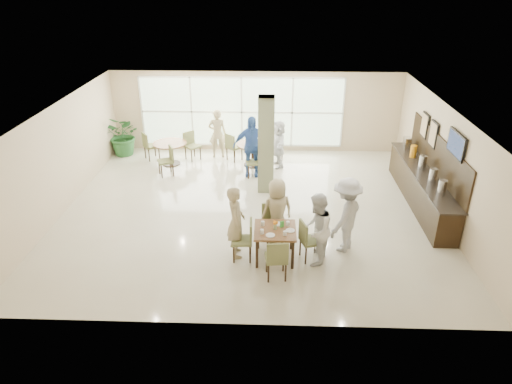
{
  "coord_description": "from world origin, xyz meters",
  "views": [
    {
      "loc": [
        0.55,
        -10.95,
        5.9
      ],
      "look_at": [
        0.2,
        -1.2,
        1.1
      ],
      "focal_mm": 32.0,
      "sensor_mm": 36.0,
      "label": 1
    }
  ],
  "objects_px": {
    "teen_far": "(277,211)",
    "adult_standing": "(217,134)",
    "teen_left": "(236,222)",
    "teen_standing": "(346,215)",
    "buffet_counter": "(422,185)",
    "adult_a": "(251,146)",
    "potted_plant": "(124,135)",
    "round_table_right": "(253,149)",
    "teen_right": "(316,230)",
    "adult_b": "(278,144)",
    "main_table": "(275,233)",
    "round_table_left": "(170,148)"
  },
  "relations": [
    {
      "from": "main_table",
      "to": "buffet_counter",
      "type": "relative_size",
      "value": 0.2
    },
    {
      "from": "main_table",
      "to": "teen_left",
      "type": "relative_size",
      "value": 0.54
    },
    {
      "from": "adult_standing",
      "to": "teen_left",
      "type": "bearing_deg",
      "value": 94.38
    },
    {
      "from": "round_table_left",
      "to": "adult_b",
      "type": "relative_size",
      "value": 0.71
    },
    {
      "from": "round_table_right",
      "to": "adult_b",
      "type": "bearing_deg",
      "value": -3.52
    },
    {
      "from": "main_table",
      "to": "potted_plant",
      "type": "distance_m",
      "value": 8.08
    },
    {
      "from": "teen_far",
      "to": "adult_standing",
      "type": "xyz_separation_m",
      "value": [
        -2.0,
        5.35,
        0.05
      ]
    },
    {
      "from": "round_table_left",
      "to": "teen_far",
      "type": "height_order",
      "value": "teen_far"
    },
    {
      "from": "teen_right",
      "to": "adult_b",
      "type": "height_order",
      "value": "teen_right"
    },
    {
      "from": "teen_standing",
      "to": "adult_standing",
      "type": "bearing_deg",
      "value": -114.73
    },
    {
      "from": "teen_right",
      "to": "teen_standing",
      "type": "height_order",
      "value": "teen_standing"
    },
    {
      "from": "round_table_right",
      "to": "adult_b",
      "type": "relative_size",
      "value": 0.68
    },
    {
      "from": "teen_far",
      "to": "adult_a",
      "type": "distance_m",
      "value": 3.91
    },
    {
      "from": "teen_left",
      "to": "teen_standing",
      "type": "height_order",
      "value": "teen_standing"
    },
    {
      "from": "round_table_left",
      "to": "teen_standing",
      "type": "relative_size",
      "value": 0.62
    },
    {
      "from": "potted_plant",
      "to": "buffet_counter",
      "type": "bearing_deg",
      "value": -19.92
    },
    {
      "from": "teen_far",
      "to": "potted_plant",
      "type": "bearing_deg",
      "value": -68.14
    },
    {
      "from": "teen_right",
      "to": "teen_standing",
      "type": "bearing_deg",
      "value": 142.03
    },
    {
      "from": "teen_far",
      "to": "teen_right",
      "type": "height_order",
      "value": "teen_right"
    },
    {
      "from": "teen_left",
      "to": "teen_standing",
      "type": "xyz_separation_m",
      "value": [
        2.46,
        0.31,
        0.05
      ]
    },
    {
      "from": "round_table_right",
      "to": "teen_right",
      "type": "height_order",
      "value": "teen_right"
    },
    {
      "from": "buffet_counter",
      "to": "teen_far",
      "type": "height_order",
      "value": "buffet_counter"
    },
    {
      "from": "adult_standing",
      "to": "adult_b",
      "type": "bearing_deg",
      "value": 154.19
    },
    {
      "from": "round_table_left",
      "to": "teen_standing",
      "type": "height_order",
      "value": "teen_standing"
    },
    {
      "from": "teen_left",
      "to": "adult_standing",
      "type": "distance_m",
      "value": 6.09
    },
    {
      "from": "teen_right",
      "to": "round_table_right",
      "type": "bearing_deg",
      "value": -149.55
    },
    {
      "from": "teen_far",
      "to": "adult_b",
      "type": "distance_m",
      "value": 4.6
    },
    {
      "from": "potted_plant",
      "to": "adult_standing",
      "type": "height_order",
      "value": "adult_standing"
    },
    {
      "from": "potted_plant",
      "to": "adult_a",
      "type": "distance_m",
      "value": 4.75
    },
    {
      "from": "potted_plant",
      "to": "teen_far",
      "type": "xyz_separation_m",
      "value": [
        5.25,
        -5.42,
        0.08
      ]
    },
    {
      "from": "round_table_right",
      "to": "buffet_counter",
      "type": "xyz_separation_m",
      "value": [
        4.76,
        -2.57,
        -0.01
      ]
    },
    {
      "from": "teen_right",
      "to": "teen_far",
      "type": "bearing_deg",
      "value": -121.91
    },
    {
      "from": "teen_left",
      "to": "adult_standing",
      "type": "xyz_separation_m",
      "value": [
        -1.08,
        5.99,
        -0.0
      ]
    },
    {
      "from": "main_table",
      "to": "teen_standing",
      "type": "distance_m",
      "value": 1.67
    },
    {
      "from": "round_table_right",
      "to": "potted_plant",
      "type": "xyz_separation_m",
      "value": [
        -4.48,
        0.78,
        0.15
      ]
    },
    {
      "from": "teen_left",
      "to": "teen_far",
      "type": "bearing_deg",
      "value": -66.96
    },
    {
      "from": "buffet_counter",
      "to": "adult_b",
      "type": "relative_size",
      "value": 3.01
    },
    {
      "from": "teen_standing",
      "to": "adult_a",
      "type": "height_order",
      "value": "adult_a"
    },
    {
      "from": "main_table",
      "to": "adult_a",
      "type": "relative_size",
      "value": 0.48
    },
    {
      "from": "buffet_counter",
      "to": "teen_left",
      "type": "height_order",
      "value": "buffet_counter"
    },
    {
      "from": "teen_right",
      "to": "adult_a",
      "type": "distance_m",
      "value": 4.98
    },
    {
      "from": "main_table",
      "to": "potted_plant",
      "type": "relative_size",
      "value": 0.64
    },
    {
      "from": "round_table_right",
      "to": "adult_standing",
      "type": "xyz_separation_m",
      "value": [
        -1.23,
        0.7,
        0.28
      ]
    },
    {
      "from": "teen_far",
      "to": "adult_a",
      "type": "xyz_separation_m",
      "value": [
        -0.78,
        3.83,
        0.16
      ]
    },
    {
      "from": "round_table_right",
      "to": "potted_plant",
      "type": "bearing_deg",
      "value": 170.19
    },
    {
      "from": "teen_standing",
      "to": "buffet_counter",
      "type": "bearing_deg",
      "value": 167.82
    },
    {
      "from": "round_table_left",
      "to": "adult_b",
      "type": "bearing_deg",
      "value": -0.8
    },
    {
      "from": "potted_plant",
      "to": "teen_standing",
      "type": "height_order",
      "value": "teen_standing"
    },
    {
      "from": "teen_right",
      "to": "teen_standing",
      "type": "distance_m",
      "value": 0.9
    },
    {
      "from": "adult_a",
      "to": "adult_b",
      "type": "distance_m",
      "value": 1.15
    }
  ]
}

